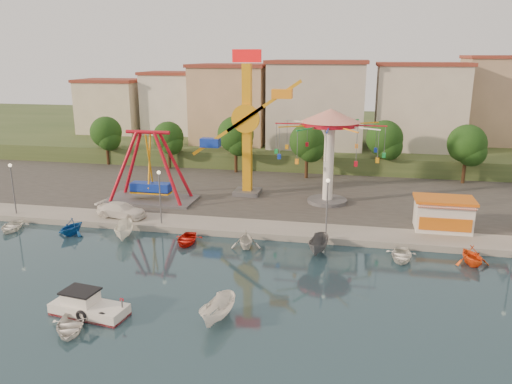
% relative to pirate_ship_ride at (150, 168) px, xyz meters
% --- Properties ---
extents(ground, '(200.00, 200.00, 0.00)m').
position_rel_pirate_ship_ride_xyz_m(ground, '(11.99, -20.06, -4.39)').
color(ground, '#152E3B').
rests_on(ground, ground).
extents(quay_deck, '(200.00, 100.00, 0.60)m').
position_rel_pirate_ship_ride_xyz_m(quay_deck, '(11.99, 41.94, -4.09)').
color(quay_deck, '#9E998E').
rests_on(quay_deck, ground).
extents(asphalt_pad, '(90.00, 28.00, 0.01)m').
position_rel_pirate_ship_ride_xyz_m(asphalt_pad, '(11.99, 9.94, -3.79)').
color(asphalt_pad, '#4C4944').
rests_on(asphalt_pad, quay_deck).
extents(hill_terrace, '(200.00, 60.00, 3.00)m').
position_rel_pirate_ship_ride_xyz_m(hill_terrace, '(11.99, 46.94, -2.89)').
color(hill_terrace, '#384C26').
rests_on(hill_terrace, ground).
extents(pirate_ship_ride, '(10.00, 5.00, 8.00)m').
position_rel_pirate_ship_ride_xyz_m(pirate_ship_ride, '(0.00, 0.00, 0.00)').
color(pirate_ship_ride, '#59595E').
rests_on(pirate_ship_ride, quay_deck).
extents(kamikaze_tower, '(8.45, 3.10, 16.50)m').
position_rel_pirate_ship_ride_xyz_m(kamikaze_tower, '(10.44, 4.68, 3.99)').
color(kamikaze_tower, '#59595E').
rests_on(kamikaze_tower, quay_deck).
extents(wave_swinger, '(11.60, 11.60, 10.40)m').
position_rel_pirate_ship_ride_xyz_m(wave_swinger, '(19.46, 3.27, 3.80)').
color(wave_swinger, '#59595E').
rests_on(wave_swinger, quay_deck).
extents(booth_left, '(5.40, 3.78, 3.08)m').
position_rel_pirate_ship_ride_xyz_m(booth_left, '(30.63, -3.57, -2.23)').
color(booth_left, white).
rests_on(booth_left, quay_deck).
extents(lamp_post_0, '(0.14, 0.14, 5.00)m').
position_rel_pirate_ship_ride_xyz_m(lamp_post_0, '(-12.01, -7.06, -1.29)').
color(lamp_post_0, '#59595E').
rests_on(lamp_post_0, quay_deck).
extents(lamp_post_1, '(0.14, 0.14, 5.00)m').
position_rel_pirate_ship_ride_xyz_m(lamp_post_1, '(3.99, -7.06, -1.29)').
color(lamp_post_1, '#59595E').
rests_on(lamp_post_1, quay_deck).
extents(lamp_post_2, '(0.14, 0.14, 5.00)m').
position_rel_pirate_ship_ride_xyz_m(lamp_post_2, '(19.99, -7.06, -1.29)').
color(lamp_post_2, '#59595E').
rests_on(lamp_post_2, quay_deck).
extents(tree_0, '(4.60, 4.60, 7.19)m').
position_rel_pirate_ship_ride_xyz_m(tree_0, '(-14.01, 16.92, 1.08)').
color(tree_0, '#382314').
rests_on(tree_0, quay_deck).
extents(tree_1, '(4.35, 4.35, 6.80)m').
position_rel_pirate_ship_ride_xyz_m(tree_1, '(-4.01, 16.18, 0.81)').
color(tree_1, '#382314').
rests_on(tree_1, quay_deck).
extents(tree_2, '(5.02, 5.02, 7.85)m').
position_rel_pirate_ship_ride_xyz_m(tree_2, '(5.99, 15.75, 1.52)').
color(tree_2, '#382314').
rests_on(tree_2, quay_deck).
extents(tree_3, '(4.68, 4.68, 7.32)m').
position_rel_pirate_ship_ride_xyz_m(tree_3, '(15.99, 14.30, 1.16)').
color(tree_3, '#382314').
rests_on(tree_3, quay_deck).
extents(tree_4, '(4.86, 4.86, 7.60)m').
position_rel_pirate_ship_ride_xyz_m(tree_4, '(25.99, 17.29, 1.35)').
color(tree_4, '#382314').
rests_on(tree_4, quay_deck).
extents(tree_5, '(4.83, 4.83, 7.54)m').
position_rel_pirate_ship_ride_xyz_m(tree_5, '(35.99, 15.48, 1.31)').
color(tree_5, '#382314').
rests_on(tree_5, quay_deck).
extents(building_0, '(9.26, 9.53, 11.87)m').
position_rel_pirate_ship_ride_xyz_m(building_0, '(-21.38, 26.00, 4.54)').
color(building_0, beige).
rests_on(building_0, hill_terrace).
extents(building_1, '(12.33, 9.01, 8.63)m').
position_rel_pirate_ship_ride_xyz_m(building_1, '(-9.34, 31.32, 2.92)').
color(building_1, silver).
rests_on(building_1, hill_terrace).
extents(building_2, '(11.95, 9.28, 11.23)m').
position_rel_pirate_ship_ride_xyz_m(building_2, '(3.81, 31.90, 4.22)').
color(building_2, tan).
rests_on(building_2, hill_terrace).
extents(building_3, '(12.59, 10.50, 9.20)m').
position_rel_pirate_ship_ride_xyz_m(building_3, '(17.60, 28.74, 3.20)').
color(building_3, beige).
rests_on(building_3, hill_terrace).
extents(building_4, '(10.75, 9.23, 9.24)m').
position_rel_pirate_ship_ride_xyz_m(building_4, '(31.06, 32.14, 3.22)').
color(building_4, beige).
rests_on(building_4, hill_terrace).
extents(building_5, '(12.77, 10.96, 11.21)m').
position_rel_pirate_ship_ride_xyz_m(building_5, '(44.36, 30.27, 4.21)').
color(building_5, tan).
rests_on(building_5, hill_terrace).
extents(cabin_motorboat, '(5.34, 2.65, 1.80)m').
position_rel_pirate_ship_ride_xyz_m(cabin_motorboat, '(5.51, -23.79, -3.91)').
color(cabin_motorboat, white).
rests_on(cabin_motorboat, ground).
extents(rowboat_a, '(3.64, 4.17, 0.72)m').
position_rel_pirate_ship_ride_xyz_m(rowboat_a, '(5.48, -25.88, -4.03)').
color(rowboat_a, white).
rests_on(rowboat_a, ground).
extents(skiff, '(2.20, 4.11, 1.51)m').
position_rel_pirate_ship_ride_xyz_m(skiff, '(14.18, -22.96, -3.64)').
color(skiff, white).
rests_on(skiff, ground).
extents(van, '(5.35, 2.72, 1.49)m').
position_rel_pirate_ship_ride_xyz_m(van, '(-0.66, -6.06, -3.05)').
color(van, white).
rests_on(van, quay_deck).
extents(moored_boat_0, '(3.34, 4.06, 0.73)m').
position_rel_pirate_ship_ride_xyz_m(moored_boat_0, '(-10.26, -10.26, -4.03)').
color(moored_boat_0, white).
rests_on(moored_boat_0, ground).
extents(moored_boat_1, '(3.16, 3.49, 1.61)m').
position_rel_pirate_ship_ride_xyz_m(moored_boat_1, '(-3.81, -10.26, -3.59)').
color(moored_boat_1, '#1250A0').
rests_on(moored_boat_1, ground).
extents(moored_boat_2, '(2.57, 4.26, 1.54)m').
position_rel_pirate_ship_ride_xyz_m(moored_boat_2, '(1.63, -10.26, -3.62)').
color(moored_boat_2, white).
rests_on(moored_boat_2, ground).
extents(moored_boat_3, '(2.82, 3.72, 0.73)m').
position_rel_pirate_ship_ride_xyz_m(moored_boat_3, '(7.65, -10.26, -4.03)').
color(moored_boat_3, red).
rests_on(moored_boat_3, ground).
extents(moored_boat_4, '(3.20, 3.50, 1.58)m').
position_rel_pirate_ship_ride_xyz_m(moored_boat_4, '(13.18, -10.26, -3.61)').
color(moored_boat_4, silver).
rests_on(moored_boat_4, ground).
extents(moored_boat_5, '(1.96, 4.02, 1.49)m').
position_rel_pirate_ship_ride_xyz_m(moored_boat_5, '(19.58, -10.26, -3.65)').
color(moored_boat_5, '#5E5E63').
rests_on(moored_boat_5, ground).
extents(moored_boat_6, '(2.78, 3.70, 0.73)m').
position_rel_pirate_ship_ride_xyz_m(moored_boat_6, '(26.46, -10.26, -4.03)').
color(moored_boat_6, white).
rests_on(moored_boat_6, ground).
extents(moored_boat_7, '(3.40, 3.69, 1.62)m').
position_rel_pirate_ship_ride_xyz_m(moored_boat_7, '(31.99, -10.26, -3.58)').
color(moored_boat_7, '#FA5516').
rests_on(moored_boat_7, ground).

